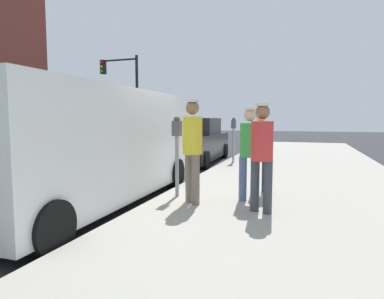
# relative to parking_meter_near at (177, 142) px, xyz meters

# --- Properties ---
(ground_plane) EXTENTS (80.00, 80.00, 0.00)m
(ground_plane) POSITION_rel_parking_meter_near_xyz_m (-1.35, 0.07, -1.18)
(ground_plane) COLOR #2D2D33
(sidewalk_slab) EXTENTS (5.00, 32.00, 0.15)m
(sidewalk_slab) POSITION_rel_parking_meter_near_xyz_m (2.15, 0.07, -1.11)
(sidewalk_slab) COLOR #9E998E
(sidewalk_slab) RESTS_ON ground
(parking_meter_near) EXTENTS (0.14, 0.18, 1.52)m
(parking_meter_near) POSITION_rel_parking_meter_near_xyz_m (0.00, 0.00, 0.00)
(parking_meter_near) COLOR gray
(parking_meter_near) RESTS_ON sidewalk_slab
(parking_meter_far) EXTENTS (0.14, 0.18, 1.52)m
(parking_meter_far) POSITION_rel_parking_meter_near_xyz_m (0.00, 5.23, 0.00)
(parking_meter_far) COLOR gray
(parking_meter_far) RESTS_ON sidewalk_slab
(pedestrian_in_yellow) EXTENTS (0.34, 0.34, 1.79)m
(pedestrian_in_yellow) POSITION_rel_parking_meter_near_xyz_m (0.45, -0.40, 0.00)
(pedestrian_in_yellow) COLOR #726656
(pedestrian_in_yellow) RESTS_ON sidewalk_slab
(pedestrian_in_green) EXTENTS (0.36, 0.34, 1.66)m
(pedestrian_in_green) POSITION_rel_parking_meter_near_xyz_m (1.35, 0.06, -0.08)
(pedestrian_in_green) COLOR #4C608C
(pedestrian_in_green) RESTS_ON sidewalk_slab
(pedestrian_in_red) EXTENTS (0.35, 0.34, 1.70)m
(pedestrian_in_red) POSITION_rel_parking_meter_near_xyz_m (1.65, -0.59, -0.06)
(pedestrian_in_red) COLOR #383D47
(pedestrian_in_red) RESTS_ON sidewalk_slab
(pedestrian_in_orange) EXTENTS (0.34, 0.34, 1.63)m
(pedestrian_in_orange) POSITION_rel_parking_meter_near_xyz_m (1.45, 0.81, -0.10)
(pedestrian_in_orange) COLOR #383D47
(pedestrian_in_orange) RESTS_ON sidewalk_slab
(parked_van) EXTENTS (2.19, 5.23, 2.15)m
(parked_van) POSITION_rel_parking_meter_near_xyz_m (-1.50, -0.71, -0.03)
(parked_van) COLOR white
(parked_van) RESTS_ON ground
(parked_sedan_ahead) EXTENTS (2.10, 4.47, 1.65)m
(parked_sedan_ahead) POSITION_rel_parking_meter_near_xyz_m (-1.66, 5.94, -0.43)
(parked_sedan_ahead) COLOR black
(parked_sedan_ahead) RESTS_ON ground
(traffic_light_corner) EXTENTS (2.48, 0.42, 5.20)m
(traffic_light_corner) POSITION_rel_parking_meter_near_xyz_m (-7.65, 11.10, 2.34)
(traffic_light_corner) COLOR black
(traffic_light_corner) RESTS_ON ground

